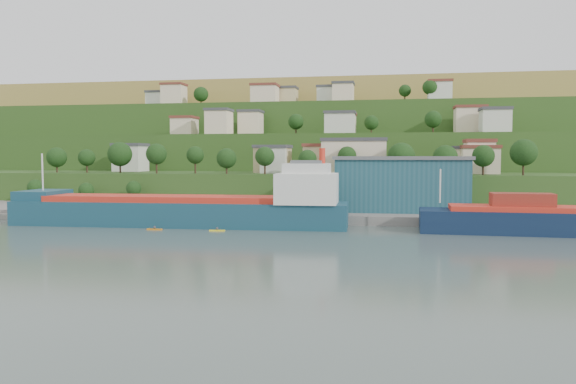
% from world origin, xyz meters
% --- Properties ---
extents(ground, '(500.00, 500.00, 0.00)m').
position_xyz_m(ground, '(0.00, 0.00, 0.00)').
color(ground, '#45544E').
rests_on(ground, ground).
extents(quay, '(220.00, 26.00, 4.00)m').
position_xyz_m(quay, '(20.00, 28.00, 0.00)').
color(quay, slate).
rests_on(quay, ground).
extents(pebble_beach, '(40.00, 18.00, 2.40)m').
position_xyz_m(pebble_beach, '(-55.00, 22.00, 0.00)').
color(pebble_beach, slate).
rests_on(pebble_beach, ground).
extents(hillside, '(360.00, 210.71, 96.00)m').
position_xyz_m(hillside, '(0.03, 168.71, 0.07)').
color(hillside, '#284719').
rests_on(hillside, ground).
extents(cargo_ship_near, '(72.39, 14.01, 18.51)m').
position_xyz_m(cargo_ship_near, '(-9.37, 8.81, 2.96)').
color(cargo_ship_near, '#154351').
rests_on(cargo_ship_near, ground).
extents(warehouse, '(31.46, 19.76, 12.80)m').
position_xyz_m(warehouse, '(35.22, 31.00, 8.43)').
color(warehouse, '#1D4B58').
rests_on(warehouse, quay).
extents(caravan, '(6.04, 2.90, 2.74)m').
position_xyz_m(caravan, '(-49.06, 23.30, 2.57)').
color(caravan, white).
rests_on(caravan, pebble_beach).
extents(dinghy, '(4.57, 2.49, 0.86)m').
position_xyz_m(dinghy, '(-43.14, 21.26, 1.63)').
color(dinghy, silver).
rests_on(dinghy, pebble_beach).
extents(kayak_orange, '(3.21, 0.69, 0.80)m').
position_xyz_m(kayak_orange, '(-13.97, 1.16, 0.24)').
color(kayak_orange, orange).
rests_on(kayak_orange, ground).
extents(kayak_yellow, '(3.18, 0.95, 0.78)m').
position_xyz_m(kayak_yellow, '(-0.98, 1.58, 0.23)').
color(kayak_yellow, yellow).
rests_on(kayak_yellow, ground).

